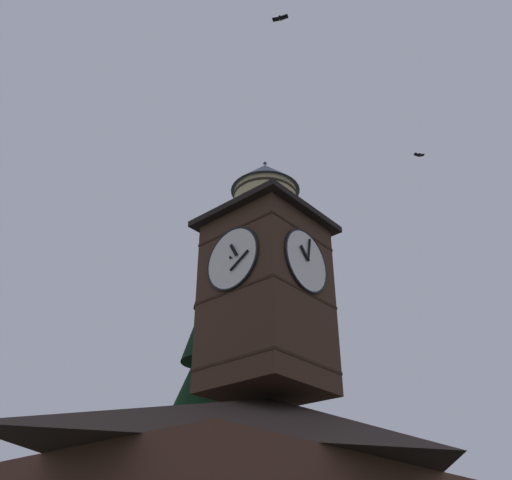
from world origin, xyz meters
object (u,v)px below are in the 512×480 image
object	(u,v)px
clock_tower	(266,278)
moon	(100,429)
pine_tree_behind	(205,431)
flying_bird_high	(280,18)
flying_bird_low	(419,155)

from	to	relation	value
clock_tower	moon	size ratio (longest dim) A/B	4.47
pine_tree_behind	flying_bird_high	size ratio (longest dim) A/B	26.24
clock_tower	moon	xyz separation A→B (m)	(-16.68, -35.08, 1.27)
clock_tower	flying_bird_high	bearing A→B (deg)	45.90
flying_bird_high	flying_bird_low	bearing A→B (deg)	176.17
clock_tower	flying_bird_high	size ratio (longest dim) A/B	16.79
clock_tower	pine_tree_behind	bearing A→B (deg)	-110.97
pine_tree_behind	flying_bird_low	size ratio (longest dim) A/B	32.88
flying_bird_high	flying_bird_low	distance (m)	9.68
pine_tree_behind	moon	xyz separation A→B (m)	(-14.74, -30.02, 6.11)
moon	flying_bird_low	world-z (taller)	flying_bird_low
clock_tower	pine_tree_behind	world-z (taller)	clock_tower
clock_tower	flying_bird_high	xyz separation A→B (m)	(4.10, 4.23, 7.86)
moon	clock_tower	bearing A→B (deg)	64.56
pine_tree_behind	flying_bird_high	xyz separation A→B (m)	(6.03, 9.28, 12.70)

